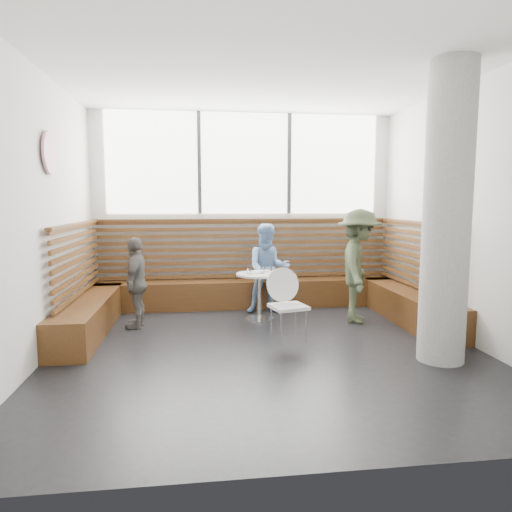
{
  "coord_description": "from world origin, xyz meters",
  "views": [
    {
      "loc": [
        -0.79,
        -5.18,
        1.74
      ],
      "look_at": [
        0.0,
        1.0,
        1.0
      ],
      "focal_mm": 32.0,
      "sensor_mm": 36.0,
      "label": 1
    }
  ],
  "objects": [
    {
      "name": "room",
      "position": [
        0.0,
        0.0,
        1.6
      ],
      "size": [
        5.0,
        5.0,
        3.2
      ],
      "color": "silver",
      "rests_on": "ground"
    },
    {
      "name": "booth",
      "position": [
        0.0,
        1.77,
        0.41
      ],
      "size": [
        5.0,
        2.5,
        1.44
      ],
      "color": "#432710",
      "rests_on": "ground"
    },
    {
      "name": "concrete_column",
      "position": [
        1.85,
        -0.6,
        1.6
      ],
      "size": [
        0.5,
        0.5,
        3.2
      ],
      "primitive_type": "cylinder",
      "color": "gray",
      "rests_on": "ground"
    },
    {
      "name": "wall_art",
      "position": [
        -2.46,
        0.4,
        2.3
      ],
      "size": [
        0.03,
        0.5,
        0.5
      ],
      "primitive_type": "cylinder",
      "rotation": [
        0.0,
        1.57,
        0.0
      ],
      "color": "white",
      "rests_on": "room"
    },
    {
      "name": "cafe_table",
      "position": [
        0.1,
        1.37,
        0.5
      ],
      "size": [
        0.68,
        0.68,
        0.7
      ],
      "color": "silver",
      "rests_on": "ground"
    },
    {
      "name": "cafe_chair",
      "position": [
        0.31,
        0.34,
        0.54
      ],
      "size": [
        0.44,
        0.43,
        0.91
      ],
      "rotation": [
        0.0,
        0.0,
        0.24
      ],
      "color": "white",
      "rests_on": "ground"
    },
    {
      "name": "adult_man",
      "position": [
        1.51,
        1.1,
        0.82
      ],
      "size": [
        0.96,
        1.21,
        1.64
      ],
      "primitive_type": "imported",
      "rotation": [
        0.0,
        0.0,
        1.19
      ],
      "color": "#414C32",
      "rests_on": "ground"
    },
    {
      "name": "child_back",
      "position": [
        0.29,
        1.8,
        0.7
      ],
      "size": [
        0.7,
        0.55,
        1.4
      ],
      "primitive_type": "imported",
      "rotation": [
        0.0,
        0.0,
        -0.03
      ],
      "color": "#779DCF",
      "rests_on": "ground"
    },
    {
      "name": "child_left",
      "position": [
        -1.65,
        1.21,
        0.63
      ],
      "size": [
        0.39,
        0.77,
        1.26
      ],
      "primitive_type": "imported",
      "rotation": [
        0.0,
        0.0,
        -1.68
      ],
      "color": "#5E5A55",
      "rests_on": "ground"
    },
    {
      "name": "plate_near",
      "position": [
        0.02,
        1.44,
        0.7
      ],
      "size": [
        0.21,
        0.21,
        0.01
      ],
      "primitive_type": "cylinder",
      "color": "white",
      "rests_on": "cafe_table"
    },
    {
      "name": "plate_far",
      "position": [
        0.19,
        1.56,
        0.7
      ],
      "size": [
        0.22,
        0.22,
        0.02
      ],
      "primitive_type": "cylinder",
      "color": "white",
      "rests_on": "cafe_table"
    },
    {
      "name": "glass_left",
      "position": [
        -0.07,
        1.27,
        0.75
      ],
      "size": [
        0.06,
        0.06,
        0.1
      ],
      "primitive_type": "cylinder",
      "color": "white",
      "rests_on": "cafe_table"
    },
    {
      "name": "glass_mid",
      "position": [
        0.14,
        1.36,
        0.75
      ],
      "size": [
        0.06,
        0.06,
        0.1
      ],
      "primitive_type": "cylinder",
      "color": "white",
      "rests_on": "cafe_table"
    },
    {
      "name": "glass_right",
      "position": [
        0.29,
        1.35,
        0.75
      ],
      "size": [
        0.07,
        0.07,
        0.11
      ],
      "primitive_type": "cylinder",
      "color": "white",
      "rests_on": "cafe_table"
    },
    {
      "name": "menu_card",
      "position": [
        0.1,
        1.18,
        0.7
      ],
      "size": [
        0.23,
        0.19,
        0.0
      ],
      "primitive_type": "cube",
      "rotation": [
        0.0,
        0.0,
        -0.26
      ],
      "color": "#A5C64C",
      "rests_on": "cafe_table"
    }
  ]
}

